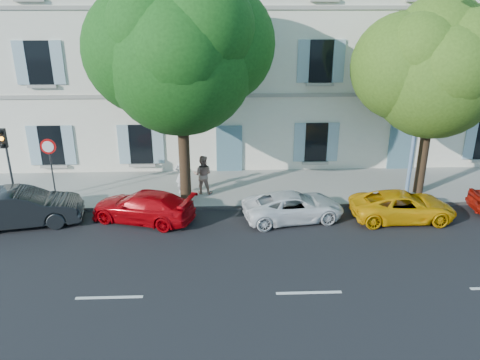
{
  "coord_description": "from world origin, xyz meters",
  "views": [
    {
      "loc": [
        -2.58,
        -15.91,
        8.26
      ],
      "look_at": [
        -1.85,
        2.0,
        1.4
      ],
      "focal_mm": 35.0,
      "sensor_mm": 36.0,
      "label": 1
    }
  ],
  "objects_px": {
    "car_dark_sedan": "(22,208)",
    "car_white_coupe": "(293,206)",
    "tree_left": "(180,60)",
    "pedestrian_a": "(182,175)",
    "traffic_light": "(6,151)",
    "pedestrian_b": "(203,175)",
    "road_sign": "(50,157)",
    "street_lamp": "(423,84)",
    "car_yellow_supercar": "(403,206)",
    "car_red_coupe": "(143,206)",
    "tree_right": "(435,75)"
  },
  "relations": [
    {
      "from": "tree_left",
      "to": "pedestrian_a",
      "type": "relative_size",
      "value": 5.22
    },
    {
      "from": "car_red_coupe",
      "to": "car_white_coupe",
      "type": "relative_size",
      "value": 1.03
    },
    {
      "from": "car_dark_sedan",
      "to": "street_lamp",
      "type": "relative_size",
      "value": 0.51
    },
    {
      "from": "car_red_coupe",
      "to": "car_white_coupe",
      "type": "height_order",
      "value": "car_red_coupe"
    },
    {
      "from": "tree_right",
      "to": "street_lamp",
      "type": "xyz_separation_m",
      "value": [
        -0.71,
        -0.64,
        -0.24
      ]
    },
    {
      "from": "tree_left",
      "to": "pedestrian_a",
      "type": "height_order",
      "value": "tree_left"
    },
    {
      "from": "street_lamp",
      "to": "pedestrian_a",
      "type": "height_order",
      "value": "street_lamp"
    },
    {
      "from": "car_yellow_supercar",
      "to": "traffic_light",
      "type": "height_order",
      "value": "traffic_light"
    },
    {
      "from": "car_white_coupe",
      "to": "pedestrian_b",
      "type": "relative_size",
      "value": 2.29
    },
    {
      "from": "car_dark_sedan",
      "to": "car_yellow_supercar",
      "type": "relative_size",
      "value": 1.09
    },
    {
      "from": "tree_left",
      "to": "street_lamp",
      "type": "bearing_deg",
      "value": -0.85
    },
    {
      "from": "car_dark_sedan",
      "to": "car_red_coupe",
      "type": "xyz_separation_m",
      "value": [
        4.65,
        0.22,
        -0.13
      ]
    },
    {
      "from": "car_red_coupe",
      "to": "street_lamp",
      "type": "bearing_deg",
      "value": 115.98
    },
    {
      "from": "car_yellow_supercar",
      "to": "road_sign",
      "type": "xyz_separation_m",
      "value": [
        -14.44,
        2.03,
        1.6
      ]
    },
    {
      "from": "traffic_light",
      "to": "car_white_coupe",
      "type": "bearing_deg",
      "value": -6.99
    },
    {
      "from": "road_sign",
      "to": "pedestrian_a",
      "type": "bearing_deg",
      "value": 7.44
    },
    {
      "from": "road_sign",
      "to": "pedestrian_b",
      "type": "height_order",
      "value": "road_sign"
    },
    {
      "from": "car_white_coupe",
      "to": "street_lamp",
      "type": "bearing_deg",
      "value": -82.26
    },
    {
      "from": "road_sign",
      "to": "car_dark_sedan",
      "type": "bearing_deg",
      "value": -108.0
    },
    {
      "from": "car_white_coupe",
      "to": "pedestrian_b",
      "type": "xyz_separation_m",
      "value": [
        -3.71,
        2.57,
        0.47
      ]
    },
    {
      "from": "car_yellow_supercar",
      "to": "tree_left",
      "type": "xyz_separation_m",
      "value": [
        -8.82,
        1.97,
        5.55
      ]
    },
    {
      "from": "car_red_coupe",
      "to": "street_lamp",
      "type": "xyz_separation_m",
      "value": [
        11.37,
        1.52,
        4.54
      ]
    },
    {
      "from": "car_yellow_supercar",
      "to": "road_sign",
      "type": "relative_size",
      "value": 1.47
    },
    {
      "from": "car_red_coupe",
      "to": "pedestrian_b",
      "type": "bearing_deg",
      "value": 154.79
    },
    {
      "from": "street_lamp",
      "to": "pedestrian_b",
      "type": "distance_m",
      "value": 9.98
    },
    {
      "from": "tree_right",
      "to": "road_sign",
      "type": "distance_m",
      "value": 16.41
    },
    {
      "from": "traffic_light",
      "to": "pedestrian_b",
      "type": "bearing_deg",
      "value": 8.25
    },
    {
      "from": "car_white_coupe",
      "to": "street_lamp",
      "type": "relative_size",
      "value": 0.46
    },
    {
      "from": "traffic_light",
      "to": "car_yellow_supercar",
      "type": "bearing_deg",
      "value": -5.7
    },
    {
      "from": "pedestrian_a",
      "to": "pedestrian_b",
      "type": "xyz_separation_m",
      "value": [
        0.9,
        0.0,
        -0.01
      ]
    },
    {
      "from": "tree_left",
      "to": "street_lamp",
      "type": "relative_size",
      "value": 1.05
    },
    {
      "from": "tree_right",
      "to": "car_red_coupe",
      "type": "bearing_deg",
      "value": -169.86
    },
    {
      "from": "traffic_light",
      "to": "car_red_coupe",
      "type": "bearing_deg",
      "value": -13.09
    },
    {
      "from": "car_dark_sedan",
      "to": "car_white_coupe",
      "type": "bearing_deg",
      "value": -100.39
    },
    {
      "from": "car_dark_sedan",
      "to": "car_yellow_supercar",
      "type": "bearing_deg",
      "value": -101.21
    },
    {
      "from": "car_white_coupe",
      "to": "car_yellow_supercar",
      "type": "height_order",
      "value": "car_yellow_supercar"
    },
    {
      "from": "car_dark_sedan",
      "to": "car_white_coupe",
      "type": "relative_size",
      "value": 1.11
    },
    {
      "from": "car_yellow_supercar",
      "to": "street_lamp",
      "type": "bearing_deg",
      "value": -27.8
    },
    {
      "from": "road_sign",
      "to": "car_yellow_supercar",
      "type": "bearing_deg",
      "value": -8.01
    },
    {
      "from": "tree_right",
      "to": "tree_left",
      "type": "bearing_deg",
      "value": -177.3
    },
    {
      "from": "car_yellow_supercar",
      "to": "traffic_light",
      "type": "xyz_separation_m",
      "value": [
        -16.0,
        1.6,
        2.02
      ]
    },
    {
      "from": "street_lamp",
      "to": "pedestrian_b",
      "type": "xyz_separation_m",
      "value": [
        -9.05,
        0.92,
        -4.12
      ]
    },
    {
      "from": "traffic_light",
      "to": "pedestrian_b",
      "type": "xyz_separation_m",
      "value": [
        7.89,
        1.14,
        -1.56
      ]
    },
    {
      "from": "traffic_light",
      "to": "pedestrian_b",
      "type": "distance_m",
      "value": 8.13
    },
    {
      "from": "car_white_coupe",
      "to": "tree_left",
      "type": "height_order",
      "value": "tree_left"
    },
    {
      "from": "car_white_coupe",
      "to": "traffic_light",
      "type": "height_order",
      "value": "traffic_light"
    },
    {
      "from": "pedestrian_a",
      "to": "pedestrian_b",
      "type": "bearing_deg",
      "value": -179.79
    },
    {
      "from": "car_white_coupe",
      "to": "street_lamp",
      "type": "distance_m",
      "value": 7.23
    },
    {
      "from": "car_dark_sedan",
      "to": "car_yellow_supercar",
      "type": "height_order",
      "value": "car_dark_sedan"
    },
    {
      "from": "traffic_light",
      "to": "road_sign",
      "type": "distance_m",
      "value": 1.67
    }
  ]
}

